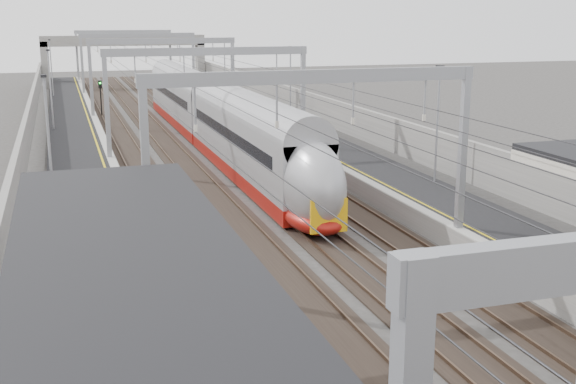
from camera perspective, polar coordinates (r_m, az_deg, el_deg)
platform_left at (r=48.94m, az=-16.10°, el=2.60°), size 4.00×120.00×1.00m
platform_right at (r=51.80m, az=1.88°, el=3.73°), size 4.00×120.00×1.00m
tracks at (r=49.83m, az=-6.84°, el=2.71°), size 11.40×140.00×0.20m
overhead_line at (r=55.54m, az=-8.33°, el=10.14°), size 13.00×140.00×6.60m
overbridge at (r=103.57m, az=-12.82°, el=11.10°), size 22.00×2.20×6.90m
wall_left at (r=48.78m, az=-19.94°, el=3.60°), size 0.30×120.00×3.20m
wall_right at (r=52.76m, az=5.18°, el=5.08°), size 0.30×120.00×3.20m
train at (r=51.43m, az=-5.61°, el=5.35°), size 2.63×47.96×4.16m
signal_green at (r=72.28m, az=-14.60°, el=7.69°), size 0.32×0.32×3.48m
signal_red_near at (r=68.52m, az=-7.28°, el=7.71°), size 0.32×0.32×3.48m
signal_red_far at (r=82.35m, az=-7.52°, el=8.70°), size 0.32×0.32×3.48m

